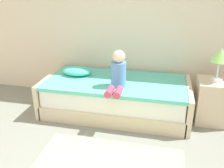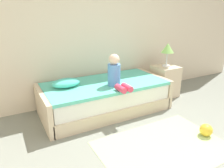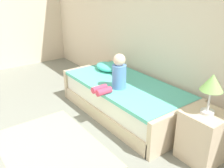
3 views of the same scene
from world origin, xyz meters
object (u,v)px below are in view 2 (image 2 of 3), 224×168
(toy_ball, at_px, (206,130))
(pillow, at_px, (66,83))
(table_lamp, at_px, (168,49))
(child_figure, at_px, (116,73))
(nightstand, at_px, (165,81))
(bed, at_px, (105,97))

(toy_ball, bearing_deg, pillow, 135.18)
(table_lamp, distance_m, pillow, 2.01)
(child_figure, height_order, toy_ball, child_figure)
(nightstand, distance_m, pillow, 1.99)
(table_lamp, xyz_separation_m, toy_ball, (-0.49, -1.40, -0.85))
(pillow, bearing_deg, nightstand, -1.96)
(bed, distance_m, pillow, 0.71)
(toy_ball, bearing_deg, child_figure, 124.45)
(bed, xyz_separation_m, toy_ball, (0.86, -1.37, -0.16))
(bed, bearing_deg, pillow, 170.86)
(table_lamp, relative_size, toy_ball, 2.63)
(nightstand, height_order, toy_ball, nightstand)
(child_figure, xyz_separation_m, toy_ball, (0.78, -1.14, -0.62))
(bed, bearing_deg, table_lamp, 1.39)
(bed, relative_size, pillow, 4.80)
(nightstand, xyz_separation_m, pillow, (-1.97, 0.07, 0.26))
(bed, distance_m, toy_ball, 1.62)
(bed, xyz_separation_m, nightstand, (1.35, 0.03, 0.05))
(nightstand, relative_size, toy_ball, 3.50)
(child_figure, distance_m, pillow, 0.78)
(pillow, xyz_separation_m, toy_ball, (1.48, -1.47, -0.48))
(nightstand, relative_size, pillow, 1.36)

